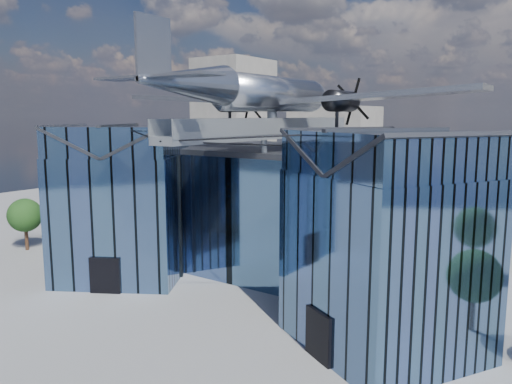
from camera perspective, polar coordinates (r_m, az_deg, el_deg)
The scene contains 5 objects.
ground_plane at distance 35.04m, azimuth -1.92°, elevation -12.14°, with size 120.00×120.00×0.00m, color gray.
museum at distance 38.18m, azimuth 3.29°, elevation -1.75°, with size 32.88×24.50×17.60m.
bg_towers at distance 78.81m, azimuth 21.71°, elevation 6.35°, with size 77.00×24.50×26.00m.
tree_plaza_w at distance 51.04m, azimuth -24.90°, elevation -2.44°, with size 3.68×3.68×4.88m.
tree_side_w at distance 57.18m, azimuth -19.49°, elevation -0.96°, with size 3.52×3.52×4.93m.
Camera 1 is at (19.69, -26.15, 12.51)m, focal length 35.00 mm.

